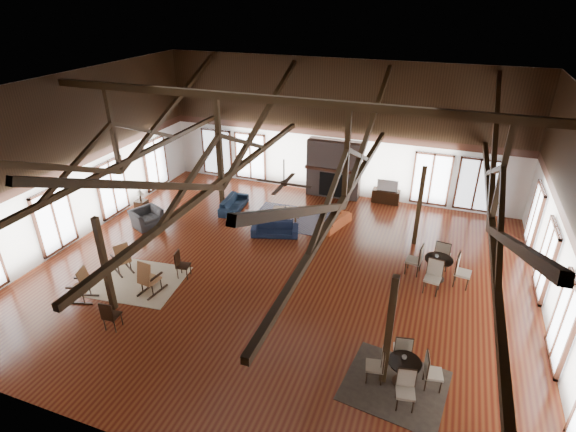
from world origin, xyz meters
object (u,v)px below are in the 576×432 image
(armchair, at_px, (147,218))
(cafe_table_far, at_px, (438,265))
(sofa_navy_left, at_px, (234,204))
(sofa_orange, at_px, (334,221))
(cafe_table_near, at_px, (404,368))
(coffee_table, at_px, (286,210))
(sofa_navy_front, at_px, (275,229))
(tv_console, at_px, (386,196))

(armchair, xyz_separation_m, cafe_table_far, (11.15, 0.12, 0.19))
(sofa_navy_left, bearing_deg, cafe_table_far, -111.05)
(sofa_orange, distance_m, cafe_table_near, 8.05)
(coffee_table, height_order, armchair, armchair)
(sofa_navy_front, distance_m, cafe_table_far, 6.13)
(cafe_table_near, distance_m, cafe_table_far, 4.83)
(sofa_navy_front, bearing_deg, sofa_orange, 20.34)
(sofa_navy_left, xyz_separation_m, cafe_table_far, (8.54, -2.41, 0.27))
(sofa_navy_front, height_order, armchair, armchair)
(sofa_orange, xyz_separation_m, cafe_table_far, (4.08, -2.39, 0.29))
(cafe_table_far, height_order, tv_console, cafe_table_far)
(armchair, bearing_deg, coffee_table, -38.49)
(sofa_orange, height_order, tv_console, tv_console)
(sofa_orange, distance_m, cafe_table_far, 4.74)
(sofa_orange, relative_size, cafe_table_near, 0.91)
(coffee_table, bearing_deg, tv_console, 28.85)
(sofa_navy_left, xyz_separation_m, cafe_table_near, (8.06, -7.21, 0.20))
(sofa_navy_left, height_order, tv_console, tv_console)
(sofa_orange, height_order, cafe_table_far, cafe_table_far)
(sofa_navy_left, relative_size, cafe_table_far, 0.88)
(sofa_navy_left, xyz_separation_m, tv_console, (6.02, 2.97, 0.03))
(armchair, bearing_deg, cafe_table_far, -64.26)
(cafe_table_far, bearing_deg, armchair, -179.36)
(coffee_table, xyz_separation_m, cafe_table_near, (5.64, -7.18, 0.10))
(coffee_table, distance_m, tv_console, 4.69)
(sofa_navy_front, height_order, cafe_table_near, cafe_table_near)
(sofa_navy_front, relative_size, cafe_table_far, 0.86)
(cafe_table_near, bearing_deg, cafe_table_far, 84.34)
(cafe_table_far, bearing_deg, tv_console, 115.09)
(sofa_orange, relative_size, tv_console, 1.43)
(cafe_table_far, xyz_separation_m, tv_console, (-2.52, 5.38, -0.24))
(sofa_navy_front, xyz_separation_m, armchair, (-5.09, -1.05, 0.09))
(cafe_table_near, relative_size, cafe_table_far, 0.88)
(coffee_table, xyz_separation_m, armchair, (-5.03, -2.50, -0.02))
(armchair, bearing_deg, sofa_navy_left, -20.79)
(sofa_orange, bearing_deg, cafe_table_far, 76.84)
(sofa_navy_front, xyz_separation_m, cafe_table_near, (5.58, -5.73, 0.21))
(sofa_orange, height_order, armchair, armchair)
(tv_console, bearing_deg, coffee_table, -140.14)
(sofa_orange, distance_m, tv_console, 3.37)
(sofa_navy_left, height_order, sofa_orange, sofa_navy_left)
(cafe_table_near, xyz_separation_m, tv_console, (-2.04, 10.18, -0.18))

